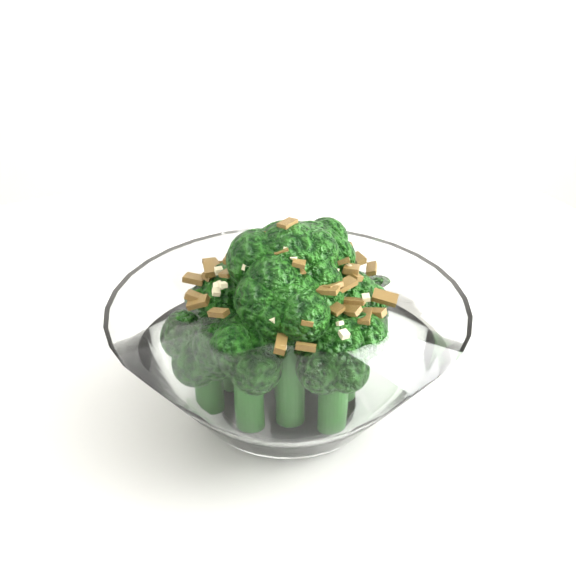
{
  "coord_description": "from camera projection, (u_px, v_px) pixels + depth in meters",
  "views": [
    {
      "loc": [
        0.13,
        -0.28,
        1.07
      ],
      "look_at": [
        0.15,
        0.12,
        0.84
      ],
      "focal_mm": 50.0,
      "sensor_mm": 36.0,
      "label": 1
    }
  ],
  "objects": [
    {
      "name": "broccoli_dish",
      "position": [
        288.0,
        345.0,
        0.48
      ],
      "size": [
        0.21,
        0.21,
        0.13
      ],
      "color": "white",
      "rests_on": "table"
    }
  ]
}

